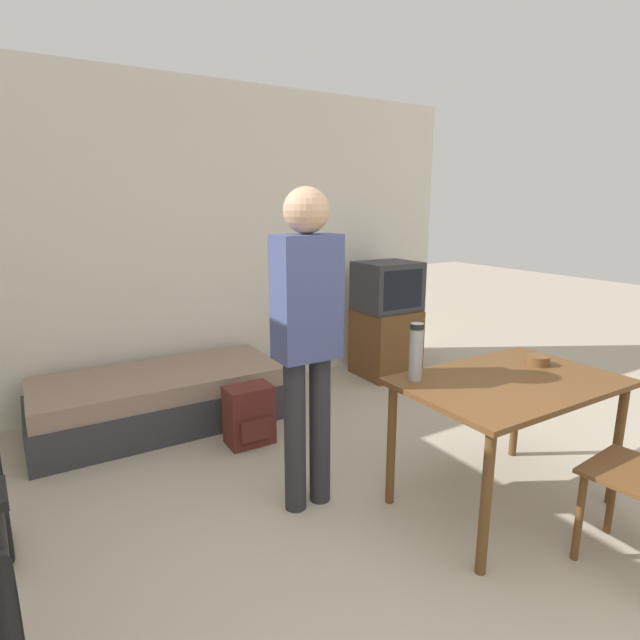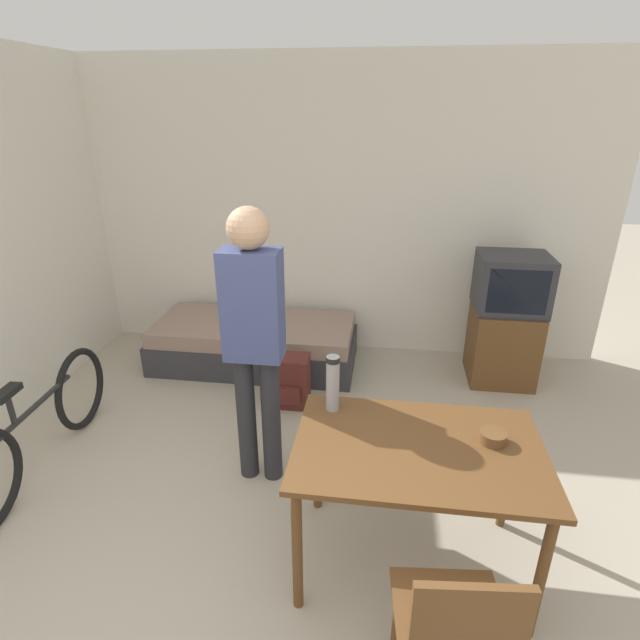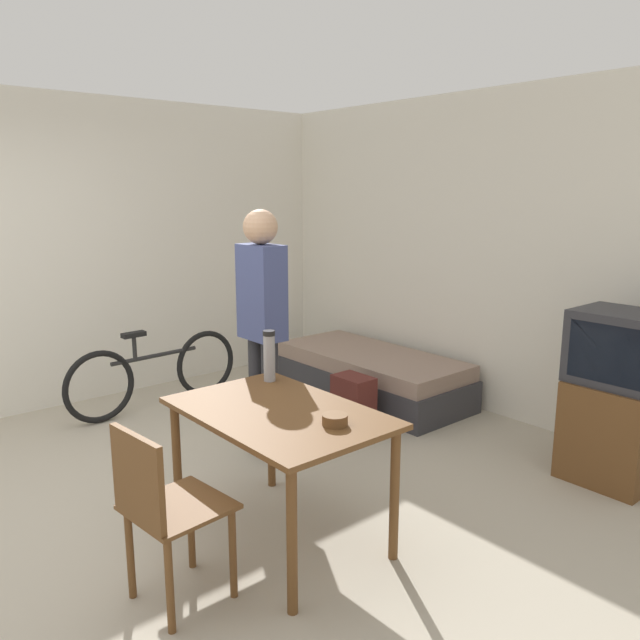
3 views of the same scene
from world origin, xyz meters
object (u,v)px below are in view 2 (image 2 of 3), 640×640
object	(u,v)px
thermos_flask	(333,381)
mate_bowl	(493,437)
backpack	(289,381)
person_standing	(254,331)
tv	(506,320)
wooden_chair	(456,633)
dining_table	(417,461)
daybed	(255,343)
bicycle	(39,428)

from	to	relation	value
thermos_flask	mate_bowl	xyz separation A→B (m)	(0.80, -0.18, -0.14)
backpack	person_standing	bearing A→B (deg)	-91.04
tv	backpack	bearing A→B (deg)	-158.93
wooden_chair	thermos_flask	xyz separation A→B (m)	(-0.57, 1.01, 0.41)
tv	dining_table	distance (m)	2.28
daybed	tv	size ratio (longest dim) A/B	1.64
wooden_chair	daybed	bearing A→B (deg)	117.96
tv	dining_table	size ratio (longest dim) A/B	0.95
daybed	backpack	world-z (taller)	backpack
daybed	backpack	bearing A→B (deg)	-55.44
dining_table	person_standing	size ratio (longest dim) A/B	0.68
bicycle	backpack	distance (m)	1.78
backpack	dining_table	bearing A→B (deg)	-56.91
bicycle	backpack	size ratio (longest dim) A/B	3.83
tv	daybed	bearing A→B (deg)	-179.34
dining_table	person_standing	distance (m)	1.17
mate_bowl	person_standing	bearing A→B (deg)	159.65
dining_table	bicycle	xyz separation A→B (m)	(-2.39, 0.43, -0.34)
daybed	backpack	xyz separation A→B (m)	(0.45, -0.66, 0.01)
daybed	thermos_flask	xyz separation A→B (m)	(0.94, -1.82, 0.71)
dining_table	mate_bowl	bearing A→B (deg)	13.38
tv	wooden_chair	size ratio (longest dim) A/B	1.30
person_standing	backpack	world-z (taller)	person_standing
daybed	thermos_flask	world-z (taller)	thermos_flask
dining_table	thermos_flask	size ratio (longest dim) A/B	3.80
bicycle	thermos_flask	distance (m)	2.04
daybed	thermos_flask	distance (m)	2.17
wooden_chair	mate_bowl	distance (m)	0.91
thermos_flask	person_standing	bearing A→B (deg)	148.80
mate_bowl	wooden_chair	bearing A→B (deg)	-105.83
tv	thermos_flask	size ratio (longest dim) A/B	3.62
wooden_chair	thermos_flask	distance (m)	1.23
mate_bowl	tv	bearing A→B (deg)	76.48
wooden_chair	dining_table	bearing A→B (deg)	99.09
person_standing	backpack	xyz separation A→B (m)	(0.02, 0.86, -0.83)
mate_bowl	backpack	distance (m)	1.95
mate_bowl	bicycle	bearing A→B (deg)	172.85
dining_table	mate_bowl	xyz separation A→B (m)	(0.36, 0.08, 0.12)
dining_table	wooden_chair	world-z (taller)	wooden_chair
tv	thermos_flask	distance (m)	2.28
bicycle	person_standing	world-z (taller)	person_standing
wooden_chair	bicycle	bearing A→B (deg)	154.92
daybed	dining_table	bearing A→B (deg)	-56.45
backpack	bicycle	bearing A→B (deg)	-145.57
dining_table	bicycle	size ratio (longest dim) A/B	0.73
thermos_flask	bicycle	bearing A→B (deg)	175.17
daybed	mate_bowl	size ratio (longest dim) A/B	14.43
bicycle	mate_bowl	xyz separation A→B (m)	(2.75, -0.34, 0.46)
bicycle	thermos_flask	world-z (taller)	thermos_flask
tv	wooden_chair	world-z (taller)	tv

